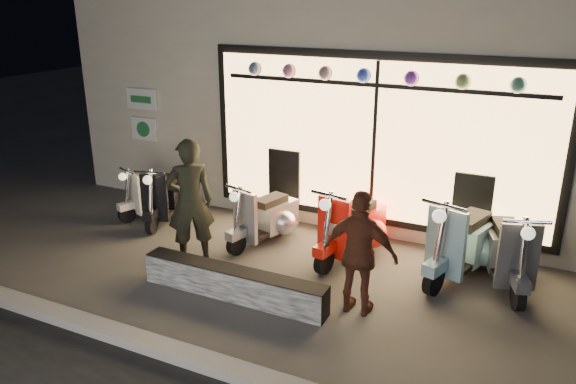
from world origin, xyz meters
name	(u,v)px	position (x,y,z in m)	size (l,w,h in m)	color
ground	(269,278)	(0.00, 0.00, 0.00)	(40.00, 40.00, 0.00)	#383533
kerb	(181,355)	(0.00, -2.00, 0.06)	(40.00, 0.25, 0.12)	slate
shop_building	(384,76)	(0.00, 4.98, 2.10)	(10.20, 6.23, 4.20)	beige
graffiti_barrier	(234,283)	(-0.16, -0.65, 0.20)	(2.52, 0.28, 0.40)	black
scooter_silver	(269,216)	(-0.59, 1.13, 0.40)	(0.67, 1.38, 0.98)	black
scooter_red	(355,226)	(0.78, 1.23, 0.44)	(0.69, 1.55, 1.10)	black
scooter_black	(167,196)	(-2.59, 1.21, 0.39)	(0.69, 1.38, 0.98)	black
scooter_cream	(160,194)	(-2.82, 1.30, 0.35)	(0.71, 1.20, 0.88)	black
scooter_blue	(466,241)	(2.34, 1.34, 0.47)	(0.84, 1.64, 1.17)	black
scooter_grey	(505,249)	(2.85, 1.36, 0.44)	(0.81, 1.53, 1.10)	black
man	(190,202)	(-1.23, -0.01, 0.91)	(0.66, 0.44, 1.82)	black
woman	(360,254)	(1.36, -0.29, 0.77)	(0.91, 0.38, 1.55)	#5C2E1D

